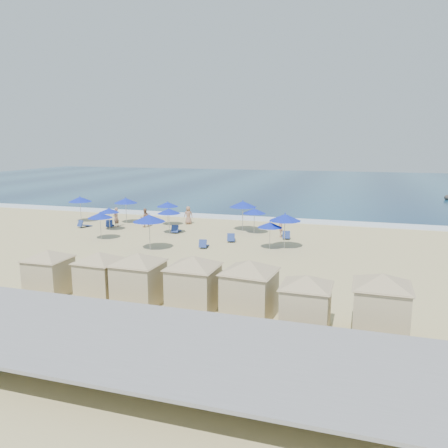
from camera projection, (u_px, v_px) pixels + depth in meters
The scene contains 33 objects.
ground at pixel (176, 254), 30.49m from camera, with size 160.00×160.00×0.00m, color #C7B87E.
ocean at pixel (293, 184), 82.09m from camera, with size 160.00×80.00×0.06m, color navy.
surf_line at pixel (236, 218), 45.03m from camera, with size 160.00×2.50×0.08m, color white.
seawall at pixel (42, 318), 17.71m from camera, with size 160.00×6.10×1.22m.
trash_bin at pixel (221, 280), 23.33m from camera, with size 0.84×0.84×0.84m, color black.
cabana_0 at pixel (49, 266), 22.13m from camera, with size 4.11×4.11×2.58m.
cabana_1 at pixel (100, 269), 21.64m from camera, with size 4.13×4.13×2.59m.
cabana_2 at pixel (139, 272), 20.74m from camera, with size 4.46×4.46×2.80m.
cabana_3 at pixel (194, 276), 20.01m from camera, with size 4.53×4.53×2.84m.
cabana_4 at pixel (250, 281), 19.20m from camera, with size 4.55×4.55×2.87m.
cabana_5 at pixel (306, 295), 17.86m from camera, with size 4.15×4.15×2.61m.
cabana_6 at pixel (382, 297), 17.31m from camera, with size 4.55×4.55×2.85m.
umbrella_0 at pixel (80, 199), 42.46m from camera, with size 2.26×2.26×2.57m.
umbrella_1 at pixel (109, 210), 38.41m from camera, with size 1.80×1.80×2.05m.
umbrella_2 at pixel (126, 201), 41.76m from camera, with size 2.22×2.22×2.53m.
umbrella_3 at pixel (100, 215), 34.73m from camera, with size 1.98×1.98×2.26m.
umbrella_4 at pixel (167, 204), 40.62m from camera, with size 2.03×2.03×2.31m.
umbrella_5 at pixel (169, 211), 36.89m from camera, with size 1.99×1.99×2.26m.
umbrella_6 at pixel (149, 218), 31.19m from camera, with size 2.36×2.36×2.69m.
umbrella_7 at pixel (243, 204), 38.01m from camera, with size 2.41×2.41×2.74m.
umbrella_8 at pixel (270, 225), 31.52m from camera, with size 1.84×1.84×2.09m.
umbrella_9 at pixel (254, 211), 36.94m from camera, with size 1.98×1.98×2.26m.
umbrella_10 at pixel (285, 217), 31.62m from camera, with size 2.35×2.35×2.67m.
beach_chair_0 at pixel (83, 225), 40.01m from camera, with size 0.95×1.42×0.72m.
beach_chair_1 at pixel (110, 225), 40.03m from camera, with size 1.10×1.48×0.74m.
beach_chair_2 at pixel (176, 230), 37.57m from camera, with size 0.83×1.44×0.75m.
beach_chair_3 at pixel (204, 245), 32.20m from camera, with size 0.75×1.34×0.70m.
beach_chair_4 at pixel (231, 238), 34.24m from camera, with size 0.88×1.42×0.73m.
beach_chair_5 at pixel (286, 236), 35.20m from camera, with size 0.76×1.39×0.73m.
beachgoer_0 at pixel (116, 217), 40.21m from camera, with size 0.65×0.43×1.78m, color #A2725A.
beachgoer_1 at pixel (145, 218), 40.04m from camera, with size 0.84×0.66×1.74m, color #A2725A.
beachgoer_2 at pixel (282, 227), 35.76m from camera, with size 1.05×0.60×1.63m, color #A2725A.
beachgoer_3 at pixel (188, 215), 41.52m from camera, with size 0.84×0.55×1.72m, color #A2725A.
Camera 1 is at (12.07, -27.23, 7.65)m, focal length 35.00 mm.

